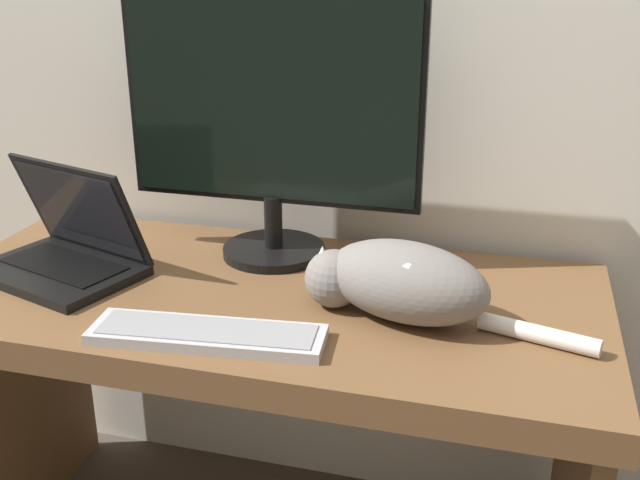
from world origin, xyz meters
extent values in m
cube|color=brown|center=(0.00, 0.32, 0.67)|extent=(1.35, 0.63, 0.06)
cube|color=brown|center=(-0.64, 0.32, 0.32)|extent=(0.04, 0.58, 0.64)
cylinder|color=black|center=(-0.03, 0.50, 0.71)|extent=(0.23, 0.23, 0.02)
cylinder|color=black|center=(-0.03, 0.50, 0.78)|extent=(0.04, 0.04, 0.12)
cube|color=black|center=(-0.03, 0.51, 1.04)|extent=(0.64, 0.02, 0.44)
cube|color=black|center=(-0.03, 0.50, 1.04)|extent=(0.62, 0.01, 0.41)
cube|color=black|center=(-0.43, 0.27, 0.71)|extent=(0.38, 0.31, 0.02)
cube|color=black|center=(-0.43, 0.28, 0.72)|extent=(0.29, 0.20, 0.00)
cube|color=black|center=(-0.41, 0.34, 0.83)|extent=(0.33, 0.18, 0.21)
cube|color=black|center=(-0.41, 0.34, 0.83)|extent=(0.30, 0.16, 0.19)
cube|color=#BCBCC1|center=(-0.02, 0.10, 0.71)|extent=(0.42, 0.15, 0.02)
cube|color=#939397|center=(-0.02, 0.10, 0.72)|extent=(0.39, 0.13, 0.00)
ellipsoid|color=gray|center=(0.30, 0.27, 0.77)|extent=(0.35, 0.25, 0.15)
ellipsoid|color=white|center=(0.31, 0.27, 0.81)|extent=(0.17, 0.16, 0.06)
sphere|color=gray|center=(0.16, 0.29, 0.76)|extent=(0.11, 0.11, 0.11)
cone|color=white|center=(0.13, 0.30, 0.80)|extent=(0.03, 0.03, 0.03)
cone|color=white|center=(0.18, 0.28, 0.80)|extent=(0.03, 0.03, 0.03)
cylinder|color=white|center=(0.53, 0.24, 0.72)|extent=(0.21, 0.09, 0.03)
camera|label=1|loc=(0.47, -0.96, 1.33)|focal=42.00mm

